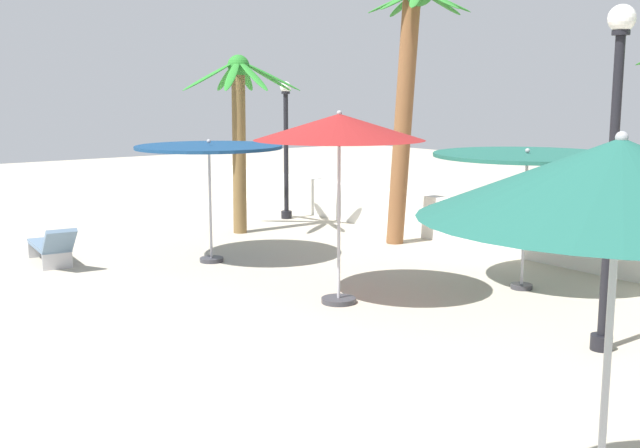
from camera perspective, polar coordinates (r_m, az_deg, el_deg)
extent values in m
plane|color=#B2A893|center=(10.12, -14.36, -9.67)|extent=(56.00, 56.00, 0.00)
cube|color=silver|center=(15.61, 17.14, -1.14)|extent=(25.20, 0.30, 0.97)
cylinder|color=#A5A5AD|center=(5.53, 19.97, -12.39)|extent=(0.05, 0.05, 2.57)
cone|color=#1E594C|center=(5.17, 20.92, 3.09)|extent=(2.49, 2.49, 0.51)
sphere|color=#99999E|center=(5.15, 21.10, 5.88)|extent=(0.08, 0.08, 0.08)
cylinder|color=#333338|center=(13.67, 14.44, -4.42)|extent=(0.36, 0.36, 0.08)
cylinder|color=#A5A5AD|center=(13.45, 14.64, 0.12)|extent=(0.05, 0.05, 2.27)
cylinder|color=#1E594C|center=(13.31, 14.84, 4.87)|extent=(3.07, 3.07, 0.06)
sphere|color=#99999E|center=(13.31, 14.86, 5.18)|extent=(0.08, 0.08, 0.08)
cylinder|color=#333338|center=(12.40, 1.35, -5.56)|extent=(0.54, 0.54, 0.08)
cylinder|color=#A5A5AD|center=(12.12, 1.38, 0.20)|extent=(0.05, 0.05, 2.60)
cone|color=maroon|center=(11.97, 1.41, 7.07)|extent=(2.63, 2.63, 0.40)
sphere|color=#99999E|center=(11.96, 1.41, 8.08)|extent=(0.08, 0.08, 0.08)
cylinder|color=#333338|center=(15.44, -7.89, -2.58)|extent=(0.46, 0.46, 0.08)
cylinder|color=#A5A5AD|center=(15.25, -7.98, 1.41)|extent=(0.05, 0.05, 2.25)
cylinder|color=navy|center=(15.13, -8.08, 5.57)|extent=(2.80, 2.80, 0.06)
sphere|color=#99999E|center=(15.12, -8.09, 5.98)|extent=(0.08, 0.08, 0.08)
cylinder|color=brown|center=(18.22, -5.90, 5.32)|extent=(0.34, 0.31, 3.85)
sphere|color=#277B29|center=(18.15, -5.95, 11.37)|extent=(0.50, 0.50, 0.50)
ellipsoid|color=#277B29|center=(17.47, -4.88, 10.70)|extent=(1.37, 0.35, 0.71)
ellipsoid|color=#277B29|center=(18.02, -3.57, 10.69)|extent=(1.06, 1.15, 0.71)
ellipsoid|color=#277B29|center=(18.52, -3.90, 10.66)|extent=(0.25, 1.37, 0.71)
ellipsoid|color=#277B29|center=(18.87, -5.44, 10.62)|extent=(1.12, 1.09, 0.71)
ellipsoid|color=#277B29|center=(18.84, -6.76, 10.60)|extent=(1.37, 0.45, 0.71)
ellipsoid|color=#277B29|center=(18.44, -8.12, 10.59)|extent=(1.21, 0.97, 0.71)
ellipsoid|color=#277B29|center=(17.78, -8.04, 10.63)|extent=(0.23, 1.36, 0.71)
ellipsoid|color=#277B29|center=(17.41, -6.43, 10.68)|extent=(1.13, 1.07, 0.71)
cylinder|color=brown|center=(16.77, 6.06, 7.37)|extent=(0.77, 0.37, 5.28)
ellipsoid|color=#2A772A|center=(16.21, 8.72, 15.83)|extent=(1.03, 0.27, 0.49)
ellipsoid|color=#2A772A|center=(16.56, 9.17, 15.69)|extent=(0.86, 0.86, 0.49)
ellipsoid|color=#2A772A|center=(16.86, 8.80, 15.59)|extent=(0.38, 1.04, 0.49)
ellipsoid|color=#2A772A|center=(17.09, 7.03, 15.55)|extent=(0.92, 0.79, 0.49)
ellipsoid|color=#2A772A|center=(17.00, 6.11, 15.60)|extent=(1.03, 0.35, 0.49)
ellipsoid|color=#2A772A|center=(16.53, 5.28, 15.78)|extent=(0.82, 0.90, 0.49)
ellipsoid|color=#2A772A|center=(16.19, 5.78, 15.90)|extent=(0.21, 1.02, 0.49)
cylinder|color=black|center=(10.83, 19.78, -8.10)|extent=(0.28, 0.28, 0.20)
cylinder|color=black|center=(10.43, 20.37, 1.87)|extent=(0.12, 0.12, 3.99)
cylinder|color=black|center=(10.37, 21.04, 12.85)|extent=(0.22, 0.22, 0.06)
sphere|color=white|center=(10.38, 21.10, 13.78)|extent=(0.34, 0.34, 0.34)
cylinder|color=black|center=(20.42, -2.45, 0.69)|extent=(0.28, 0.28, 0.20)
cylinder|color=black|center=(20.24, -2.48, 4.93)|extent=(0.12, 0.12, 3.23)
cylinder|color=black|center=(20.17, -2.51, 9.52)|extent=(0.22, 0.22, 0.06)
sphere|color=white|center=(20.17, -2.52, 9.92)|extent=(0.29, 0.29, 0.29)
cube|color=#B7B7BC|center=(16.67, -19.53, -1.67)|extent=(0.10, 0.55, 0.35)
cube|color=#B7B7BC|center=(15.42, -18.56, -2.51)|extent=(0.10, 0.55, 0.35)
cube|color=slate|center=(16.01, -19.10, -1.46)|extent=(1.45, 0.70, 0.08)
cube|color=slate|center=(15.08, -18.42, -1.15)|extent=(0.59, 0.61, 0.50)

